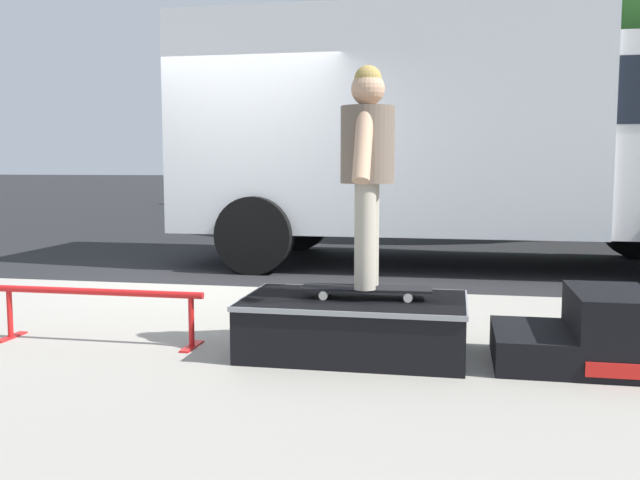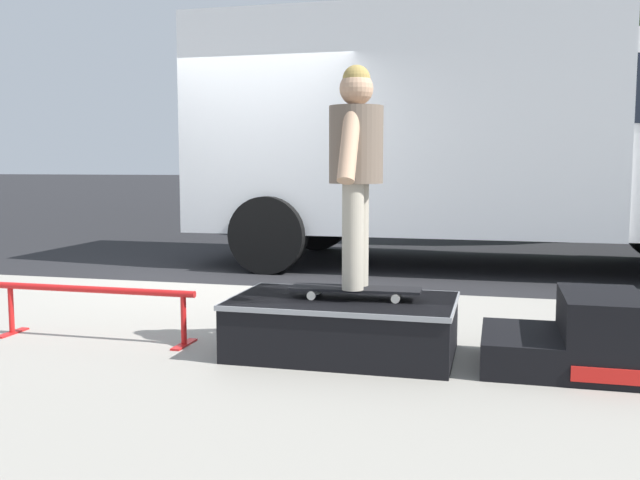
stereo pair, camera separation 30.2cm
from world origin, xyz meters
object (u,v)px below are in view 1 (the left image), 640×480
at_px(skate_box, 354,324).
at_px(kicker_ramp, 585,334).
at_px(grind_rail, 98,302).
at_px(skater_kid, 367,158).
at_px(box_truck, 465,129).
at_px(skateboard, 366,289).

relative_size(skate_box, kicker_ramp, 1.56).
bearing_deg(grind_rail, skater_kid, 1.84).
bearing_deg(skate_box, kicker_ramp, -0.02).
bearing_deg(grind_rail, box_truck, 64.45).
bearing_deg(skater_kid, skate_box, -174.95).
xyz_separation_m(skate_box, kicker_ramp, (1.33, -0.00, -0.00)).
bearing_deg(box_truck, skater_kid, -97.14).
height_order(grind_rail, box_truck, box_truck).
xyz_separation_m(kicker_ramp, skater_kid, (-1.26, 0.01, 1.00)).
height_order(kicker_ramp, skateboard, kicker_ramp).
bearing_deg(skate_box, grind_rail, -178.30).
relative_size(skater_kid, box_truck, 0.19).
distance_m(skater_kid, box_truck, 4.88).
height_order(skater_kid, box_truck, box_truck).
relative_size(grind_rail, skateboard, 1.81).
xyz_separation_m(skateboard, skater_kid, (0.00, 0.00, 0.78)).
distance_m(grind_rail, box_truck, 5.57).
relative_size(kicker_ramp, skateboard, 1.09).
bearing_deg(box_truck, kicker_ramp, -82.32).
xyz_separation_m(kicker_ramp, skateboard, (-1.26, 0.01, 0.22)).
distance_m(skateboard, box_truck, 5.01).
relative_size(skate_box, grind_rail, 0.94).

